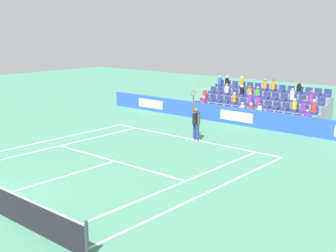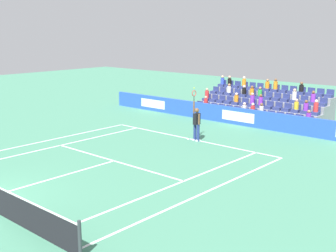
% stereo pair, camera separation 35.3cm
% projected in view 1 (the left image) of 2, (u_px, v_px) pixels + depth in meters
% --- Properties ---
extents(line_baseline, '(10.97, 0.10, 0.01)m').
position_uv_depth(line_baseline, '(189.00, 139.00, 23.99)').
color(line_baseline, white).
rests_on(line_baseline, ground).
extents(line_service, '(8.23, 0.10, 0.01)m').
position_uv_depth(line_service, '(115.00, 161.00, 19.93)').
color(line_service, white).
rests_on(line_service, ground).
extents(line_centre_service, '(0.10, 6.40, 0.01)m').
position_uv_depth(line_centre_service, '(55.00, 179.00, 17.56)').
color(line_centre_service, white).
rests_on(line_centre_service, ground).
extents(line_singles_sideline_left, '(0.10, 11.89, 0.01)m').
position_uv_depth(line_singles_sideline_left, '(53.00, 147.00, 22.21)').
color(line_singles_sideline_left, white).
rests_on(line_singles_sideline_left, ground).
extents(line_singles_sideline_right, '(0.10, 11.89, 0.01)m').
position_uv_depth(line_singles_sideline_right, '(178.00, 184.00, 16.97)').
color(line_singles_sideline_right, white).
rests_on(line_singles_sideline_right, ground).
extents(line_doubles_sideline_left, '(0.10, 11.89, 0.01)m').
position_uv_depth(line_doubles_sideline_left, '(37.00, 143.00, 23.08)').
color(line_doubles_sideline_left, white).
rests_on(line_doubles_sideline_left, ground).
extents(line_doubles_sideline_right, '(0.10, 11.89, 0.01)m').
position_uv_depth(line_doubles_sideline_right, '(207.00, 192.00, 16.10)').
color(line_doubles_sideline_right, white).
rests_on(line_doubles_sideline_right, ground).
extents(line_centre_mark, '(0.10, 0.20, 0.01)m').
position_uv_depth(line_centre_mark, '(188.00, 139.00, 23.92)').
color(line_centre_mark, white).
rests_on(line_centre_mark, ground).
extents(sponsor_barrier, '(21.89, 0.22, 1.07)m').
position_uv_depth(sponsor_barrier, '(237.00, 116.00, 27.47)').
color(sponsor_barrier, blue).
rests_on(sponsor_barrier, ground).
extents(tennis_player, '(0.52, 0.38, 2.85)m').
position_uv_depth(tennis_player, '(196.00, 123.00, 23.39)').
color(tennis_player, navy).
rests_on(tennis_player, ground).
extents(stadium_stand, '(8.68, 3.80, 2.60)m').
position_uv_depth(stadium_stand, '(260.00, 107.00, 29.61)').
color(stadium_stand, gray).
rests_on(stadium_stand, ground).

